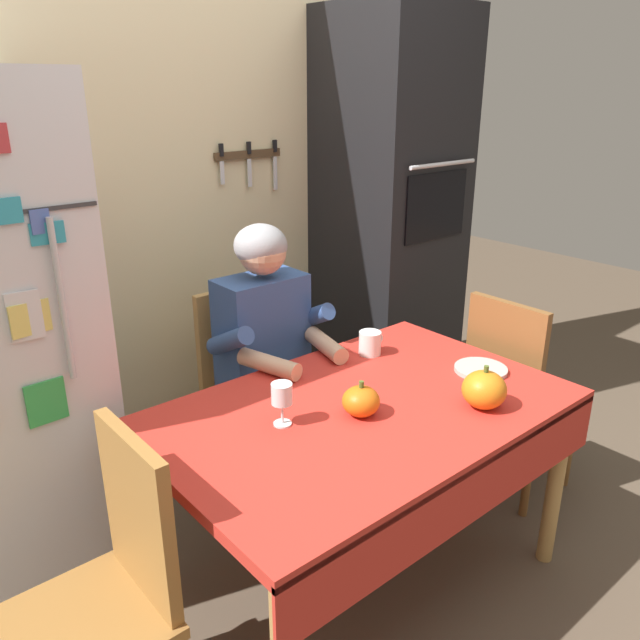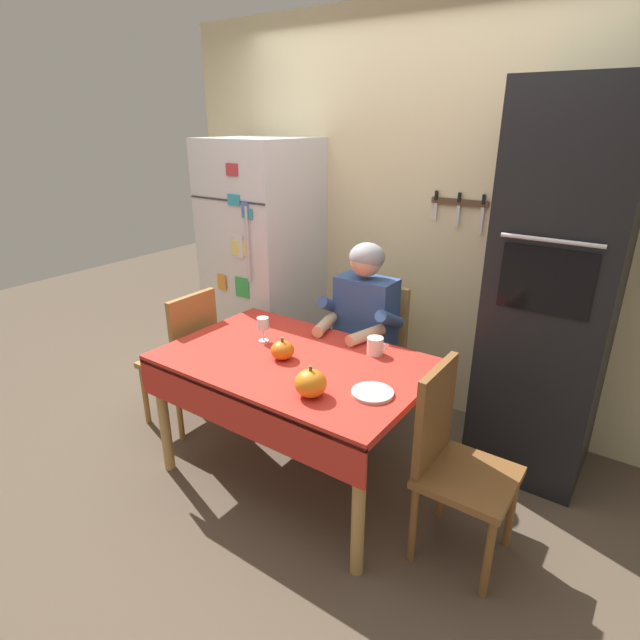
{
  "view_description": "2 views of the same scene",
  "coord_description": "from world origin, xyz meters",
  "px_view_note": "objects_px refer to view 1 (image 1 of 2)",
  "views": [
    {
      "loc": [
        -1.32,
        -1.23,
        1.75
      ],
      "look_at": [
        -0.08,
        0.23,
        1.03
      ],
      "focal_mm": 35.26,
      "sensor_mm": 36.0,
      "label": 1
    },
    {
      "loc": [
        1.49,
        -1.79,
        1.91
      ],
      "look_at": [
        0.03,
        0.29,
        0.9
      ],
      "focal_mm": 28.42,
      "sensor_mm": 36.0,
      "label": 2
    }
  ],
  "objects_px": {
    "chair_behind_person": "(248,384)",
    "chair_left_side": "(109,587)",
    "dining_table": "(367,430)",
    "chair_right_side": "(513,389)",
    "wine_glass": "(282,396)",
    "pumpkin_medium": "(484,390)",
    "serving_tray": "(481,369)",
    "seated_person": "(273,350)",
    "pumpkin_large": "(361,401)",
    "wall_oven": "(389,227)",
    "coffee_mug": "(370,343)"
  },
  "relations": [
    {
      "from": "dining_table",
      "to": "seated_person",
      "type": "height_order",
      "value": "seated_person"
    },
    {
      "from": "chair_left_side",
      "to": "wine_glass",
      "type": "height_order",
      "value": "chair_left_side"
    },
    {
      "from": "pumpkin_large",
      "to": "pumpkin_medium",
      "type": "height_order",
      "value": "pumpkin_medium"
    },
    {
      "from": "chair_left_side",
      "to": "serving_tray",
      "type": "xyz_separation_m",
      "value": [
        1.42,
        -0.11,
        0.24
      ]
    },
    {
      "from": "chair_behind_person",
      "to": "chair_left_side",
      "type": "height_order",
      "value": "same"
    },
    {
      "from": "chair_behind_person",
      "to": "chair_right_side",
      "type": "relative_size",
      "value": 1.0
    },
    {
      "from": "seated_person",
      "to": "coffee_mug",
      "type": "xyz_separation_m",
      "value": [
        0.27,
        -0.29,
        0.05
      ]
    },
    {
      "from": "dining_table",
      "to": "pumpkin_large",
      "type": "height_order",
      "value": "pumpkin_large"
    },
    {
      "from": "pumpkin_medium",
      "to": "serving_tray",
      "type": "distance_m",
      "value": 0.29
    },
    {
      "from": "wall_oven",
      "to": "chair_behind_person",
      "type": "xyz_separation_m",
      "value": [
        -1.0,
        -0.13,
        -0.54
      ]
    },
    {
      "from": "dining_table",
      "to": "pumpkin_large",
      "type": "xyz_separation_m",
      "value": [
        -0.05,
        -0.02,
        0.13
      ]
    },
    {
      "from": "seated_person",
      "to": "chair_right_side",
      "type": "bearing_deg",
      "value": -35.12
    },
    {
      "from": "coffee_mug",
      "to": "chair_left_side",
      "type": "bearing_deg",
      "value": -167.44
    },
    {
      "from": "dining_table",
      "to": "serving_tray",
      "type": "xyz_separation_m",
      "value": [
        0.52,
        -0.07,
        0.09
      ]
    },
    {
      "from": "wine_glass",
      "to": "coffee_mug",
      "type": "bearing_deg",
      "value": 19.73
    },
    {
      "from": "dining_table",
      "to": "chair_left_side",
      "type": "relative_size",
      "value": 1.51
    },
    {
      "from": "pumpkin_medium",
      "to": "serving_tray",
      "type": "height_order",
      "value": "pumpkin_medium"
    },
    {
      "from": "pumpkin_medium",
      "to": "coffee_mug",
      "type": "bearing_deg",
      "value": 87.69
    },
    {
      "from": "chair_right_side",
      "to": "pumpkin_large",
      "type": "relative_size",
      "value": 7.5
    },
    {
      "from": "pumpkin_large",
      "to": "chair_right_side",
      "type": "bearing_deg",
      "value": 1.48
    },
    {
      "from": "dining_table",
      "to": "chair_left_side",
      "type": "height_order",
      "value": "chair_left_side"
    },
    {
      "from": "serving_tray",
      "to": "wall_oven",
      "type": "bearing_deg",
      "value": 62.11
    },
    {
      "from": "coffee_mug",
      "to": "wine_glass",
      "type": "height_order",
      "value": "wine_glass"
    },
    {
      "from": "seated_person",
      "to": "pumpkin_large",
      "type": "height_order",
      "value": "seated_person"
    },
    {
      "from": "serving_tray",
      "to": "chair_behind_person",
      "type": "bearing_deg",
      "value": 118.58
    },
    {
      "from": "chair_left_side",
      "to": "pumpkin_medium",
      "type": "relative_size",
      "value": 6.2
    },
    {
      "from": "chair_behind_person",
      "to": "chair_left_side",
      "type": "bearing_deg",
      "value": -141.79
    },
    {
      "from": "dining_table",
      "to": "chair_left_side",
      "type": "bearing_deg",
      "value": 177.36
    },
    {
      "from": "dining_table",
      "to": "chair_behind_person",
      "type": "relative_size",
      "value": 1.51
    },
    {
      "from": "pumpkin_large",
      "to": "pumpkin_medium",
      "type": "bearing_deg",
      "value": -33.04
    },
    {
      "from": "wall_oven",
      "to": "coffee_mug",
      "type": "bearing_deg",
      "value": -140.1
    },
    {
      "from": "chair_right_side",
      "to": "wine_glass",
      "type": "bearing_deg",
      "value": 175.6
    },
    {
      "from": "chair_left_side",
      "to": "pumpkin_large",
      "type": "xyz_separation_m",
      "value": [
        0.85,
        -0.06,
        0.28
      ]
    },
    {
      "from": "dining_table",
      "to": "chair_behind_person",
      "type": "distance_m",
      "value": 0.81
    },
    {
      "from": "chair_left_side",
      "to": "serving_tray",
      "type": "bearing_deg",
      "value": -4.53
    },
    {
      "from": "chair_behind_person",
      "to": "pumpkin_large",
      "type": "xyz_separation_m",
      "value": [
        -0.1,
        -0.81,
        0.28
      ]
    },
    {
      "from": "seated_person",
      "to": "chair_left_side",
      "type": "xyz_separation_m",
      "value": [
        -0.95,
        -0.56,
        -0.23
      ]
    },
    {
      "from": "wall_oven",
      "to": "seated_person",
      "type": "bearing_deg",
      "value": -162.25
    },
    {
      "from": "coffee_mug",
      "to": "pumpkin_large",
      "type": "distance_m",
      "value": 0.5
    },
    {
      "from": "dining_table",
      "to": "chair_right_side",
      "type": "bearing_deg",
      "value": 0.49
    },
    {
      "from": "pumpkin_medium",
      "to": "chair_left_side",
      "type": "bearing_deg",
      "value": 166.69
    },
    {
      "from": "seated_person",
      "to": "wine_glass",
      "type": "xyz_separation_m",
      "value": [
        -0.33,
        -0.51,
        0.1
      ]
    },
    {
      "from": "coffee_mug",
      "to": "chair_right_side",
      "type": "bearing_deg",
      "value": -27.89
    },
    {
      "from": "wall_oven",
      "to": "pumpkin_large",
      "type": "distance_m",
      "value": 1.47
    },
    {
      "from": "chair_behind_person",
      "to": "pumpkin_large",
      "type": "height_order",
      "value": "chair_behind_person"
    },
    {
      "from": "pumpkin_medium",
      "to": "pumpkin_large",
      "type": "bearing_deg",
      "value": 146.96
    },
    {
      "from": "pumpkin_large",
      "to": "wall_oven",
      "type": "bearing_deg",
      "value": 40.57
    },
    {
      "from": "wall_oven",
      "to": "chair_right_side",
      "type": "bearing_deg",
      "value": -99.26
    },
    {
      "from": "dining_table",
      "to": "seated_person",
      "type": "xyz_separation_m",
      "value": [
        0.05,
        0.6,
        0.08
      ]
    },
    {
      "from": "dining_table",
      "to": "pumpkin_medium",
      "type": "height_order",
      "value": "pumpkin_medium"
    }
  ]
}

